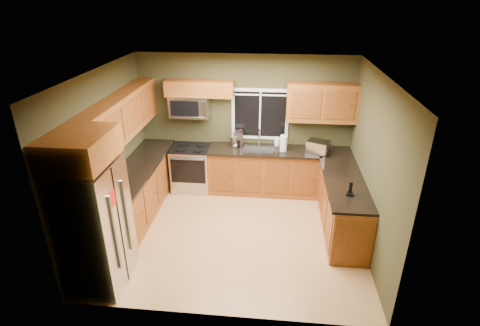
% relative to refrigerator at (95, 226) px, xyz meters
% --- Properties ---
extents(floor, '(4.20, 4.20, 0.00)m').
position_rel_refrigerator_xyz_m(floor, '(1.74, 1.30, -0.90)').
color(floor, tan).
rests_on(floor, ground).
extents(ceiling, '(4.20, 4.20, 0.00)m').
position_rel_refrigerator_xyz_m(ceiling, '(1.74, 1.30, 1.80)').
color(ceiling, white).
rests_on(ceiling, back_wall).
extents(back_wall, '(4.20, 0.00, 4.20)m').
position_rel_refrigerator_xyz_m(back_wall, '(1.74, 3.10, 0.45)').
color(back_wall, '#39381F').
rests_on(back_wall, ground).
extents(front_wall, '(4.20, 0.00, 4.20)m').
position_rel_refrigerator_xyz_m(front_wall, '(1.74, -0.50, 0.45)').
color(front_wall, '#39381F').
rests_on(front_wall, ground).
extents(left_wall, '(0.00, 3.60, 3.60)m').
position_rel_refrigerator_xyz_m(left_wall, '(-0.36, 1.30, 0.45)').
color(left_wall, '#39381F').
rests_on(left_wall, ground).
extents(right_wall, '(0.00, 3.60, 3.60)m').
position_rel_refrigerator_xyz_m(right_wall, '(3.84, 1.30, 0.45)').
color(right_wall, '#39381F').
rests_on(right_wall, ground).
extents(window, '(1.12, 0.03, 1.02)m').
position_rel_refrigerator_xyz_m(window, '(2.04, 3.08, 0.65)').
color(window, white).
rests_on(window, back_wall).
extents(base_cabinets_left, '(0.60, 2.65, 0.90)m').
position_rel_refrigerator_xyz_m(base_cabinets_left, '(-0.06, 1.78, -0.45)').
color(base_cabinets_left, brown).
rests_on(base_cabinets_left, ground).
extents(countertop_left, '(0.65, 2.65, 0.04)m').
position_rel_refrigerator_xyz_m(countertop_left, '(-0.04, 1.78, 0.02)').
color(countertop_left, black).
rests_on(countertop_left, base_cabinets_left).
extents(base_cabinets_back, '(2.17, 0.60, 0.90)m').
position_rel_refrigerator_xyz_m(base_cabinets_back, '(2.15, 2.80, -0.45)').
color(base_cabinets_back, brown).
rests_on(base_cabinets_back, ground).
extents(countertop_back, '(2.17, 0.65, 0.04)m').
position_rel_refrigerator_xyz_m(countertop_back, '(2.15, 2.78, 0.02)').
color(countertop_back, black).
rests_on(countertop_back, base_cabinets_back).
extents(base_cabinets_peninsula, '(0.60, 2.52, 0.90)m').
position_rel_refrigerator_xyz_m(base_cabinets_peninsula, '(3.54, 1.84, -0.45)').
color(base_cabinets_peninsula, brown).
rests_on(base_cabinets_peninsula, ground).
extents(countertop_peninsula, '(0.65, 2.50, 0.04)m').
position_rel_refrigerator_xyz_m(countertop_peninsula, '(3.51, 1.85, 0.02)').
color(countertop_peninsula, black).
rests_on(countertop_peninsula, base_cabinets_peninsula).
extents(upper_cabinets_left, '(0.33, 2.65, 0.72)m').
position_rel_refrigerator_xyz_m(upper_cabinets_left, '(-0.20, 1.78, 0.96)').
color(upper_cabinets_left, brown).
rests_on(upper_cabinets_left, left_wall).
extents(upper_cabinets_back_left, '(1.30, 0.33, 0.30)m').
position_rel_refrigerator_xyz_m(upper_cabinets_back_left, '(0.89, 2.94, 1.17)').
color(upper_cabinets_back_left, brown).
rests_on(upper_cabinets_back_left, back_wall).
extents(upper_cabinets_back_right, '(1.30, 0.33, 0.72)m').
position_rel_refrigerator_xyz_m(upper_cabinets_back_right, '(3.19, 2.94, 0.96)').
color(upper_cabinets_back_right, brown).
rests_on(upper_cabinets_back_right, back_wall).
extents(upper_cabinet_over_fridge, '(0.72, 0.90, 0.38)m').
position_rel_refrigerator_xyz_m(upper_cabinet_over_fridge, '(-0.00, 0.00, 1.13)').
color(upper_cabinet_over_fridge, brown).
rests_on(upper_cabinet_over_fridge, left_wall).
extents(refrigerator, '(0.74, 0.90, 1.80)m').
position_rel_refrigerator_xyz_m(refrigerator, '(0.00, 0.00, 0.00)').
color(refrigerator, '#B7B7BC').
rests_on(refrigerator, ground).
extents(range, '(0.76, 0.69, 0.94)m').
position_rel_refrigerator_xyz_m(range, '(0.69, 2.77, -0.43)').
color(range, '#B7B7BC').
rests_on(range, ground).
extents(microwave, '(0.76, 0.41, 0.42)m').
position_rel_refrigerator_xyz_m(microwave, '(0.69, 2.91, 0.83)').
color(microwave, '#B7B7BC').
rests_on(microwave, back_wall).
extents(sink, '(0.60, 0.42, 0.36)m').
position_rel_refrigerator_xyz_m(sink, '(2.04, 2.79, 0.05)').
color(sink, slate).
rests_on(sink, countertop_back).
extents(toaster_oven, '(0.48, 0.44, 0.24)m').
position_rel_refrigerator_xyz_m(toaster_oven, '(3.17, 2.70, 0.16)').
color(toaster_oven, '#B7B7BC').
rests_on(toaster_oven, countertop_back).
extents(coffee_maker, '(0.19, 0.25, 0.30)m').
position_rel_refrigerator_xyz_m(coffee_maker, '(1.63, 2.90, 0.18)').
color(coffee_maker, slate).
rests_on(coffee_maker, countertop_back).
extents(kettle, '(0.18, 0.18, 0.26)m').
position_rel_refrigerator_xyz_m(kettle, '(1.56, 2.83, 0.16)').
color(kettle, '#B7B7BC').
rests_on(kettle, countertop_back).
extents(paper_towel_roll, '(0.17, 0.17, 0.34)m').
position_rel_refrigerator_xyz_m(paper_towel_roll, '(2.52, 2.74, 0.20)').
color(paper_towel_roll, white).
rests_on(paper_towel_roll, countertop_back).
extents(soap_bottle_a, '(0.14, 0.14, 0.31)m').
position_rel_refrigerator_xyz_m(soap_bottle_a, '(1.66, 3.00, 0.19)').
color(soap_bottle_a, red).
rests_on(soap_bottle_a, countertop_back).
extents(soap_bottle_b, '(0.11, 0.11, 0.19)m').
position_rel_refrigerator_xyz_m(soap_bottle_b, '(2.39, 3.00, 0.14)').
color(soap_bottle_b, white).
rests_on(soap_bottle_b, countertop_back).
extents(soap_bottle_c, '(0.16, 0.16, 0.18)m').
position_rel_refrigerator_xyz_m(soap_bottle_c, '(1.56, 2.82, 0.13)').
color(soap_bottle_c, white).
rests_on(soap_bottle_c, countertop_back).
extents(cordless_phone, '(0.11, 0.11, 0.22)m').
position_rel_refrigerator_xyz_m(cordless_phone, '(3.51, 1.12, 0.11)').
color(cordless_phone, black).
rests_on(cordless_phone, countertop_peninsula).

